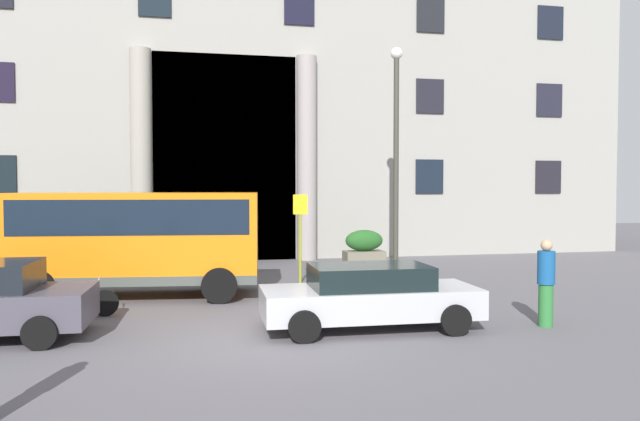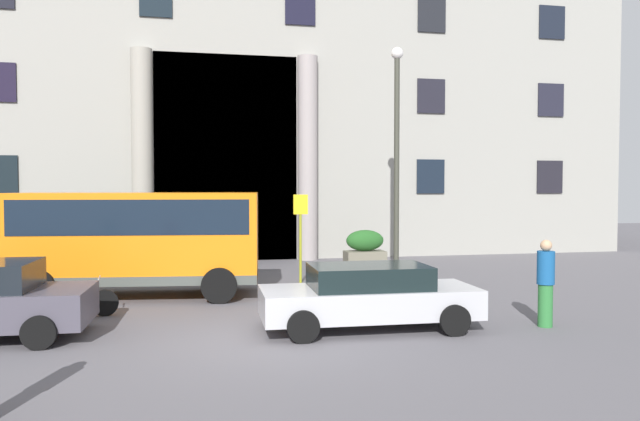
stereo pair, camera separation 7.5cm
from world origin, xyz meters
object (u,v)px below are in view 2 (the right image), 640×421
pedestrian_man_crossing (546,283)px  lamppost_plaza_centre (397,143)px  orange_minibus (139,235)px  hedge_planter_entrance_left (84,251)px  motorcycle_near_kerb (69,298)px  scooter_by_planter (387,285)px  hedge_planter_west (365,249)px  hedge_planter_far_east (176,252)px  parked_compact_extra (369,296)px  bus_stop_sign (301,228)px

pedestrian_man_crossing → lamppost_plaza_centre: lamppost_plaza_centre is taller
orange_minibus → hedge_planter_entrance_left: (-2.23, 5.10, -0.91)m
motorcycle_near_kerb → scooter_by_planter: (7.50, 0.26, 0.00)m
hedge_planter_west → hedge_planter_entrance_left: hedge_planter_entrance_left is taller
scooter_by_planter → hedge_planter_far_east: bearing=122.3°
parked_compact_extra → lamppost_plaza_centre: bearing=68.5°
orange_minibus → hedge_planter_entrance_left: size_ratio=3.38×
hedge_planter_entrance_left → pedestrian_man_crossing: size_ratio=1.06×
lamppost_plaza_centre → pedestrian_man_crossing: bearing=-86.1°
parked_compact_extra → lamppost_plaza_centre: size_ratio=0.59×
hedge_planter_west → pedestrian_man_crossing: 10.37m
bus_stop_sign → scooter_by_planter: 4.13m
hedge_planter_west → parked_compact_extra: 10.14m
lamppost_plaza_centre → bus_stop_sign: bearing=-161.4°
bus_stop_sign → scooter_by_planter: size_ratio=1.33×
parked_compact_extra → hedge_planter_entrance_left: bearing=127.2°
orange_minibus → hedge_planter_west: 9.17m
pedestrian_man_crossing → bus_stop_sign: bearing=-70.9°
hedge_planter_far_east → scooter_by_planter: hedge_planter_far_east is taller
hedge_planter_far_east → pedestrian_man_crossing: 12.73m
parked_compact_extra → scooter_by_planter: (1.25, 2.64, -0.23)m
hedge_planter_entrance_left → scooter_by_planter: hedge_planter_entrance_left is taller
orange_minibus → scooter_by_planter: 6.69m
hedge_planter_west → orange_minibus: bearing=-147.3°
orange_minibus → bus_stop_sign: 4.83m
hedge_planter_entrance_left → motorcycle_near_kerb: bearing=-83.0°
scooter_by_planter → bus_stop_sign: bearing=107.9°
parked_compact_extra → lamppost_plaza_centre: lamppost_plaza_centre is taller
hedge_planter_west → parked_compact_extra: size_ratio=0.33×
bus_stop_sign → hedge_planter_far_east: 5.09m
hedge_planter_far_east → pedestrian_man_crossing: bearing=-52.2°
scooter_by_planter → pedestrian_man_crossing: pedestrian_man_crossing is taller
hedge_planter_entrance_left → hedge_planter_west: bearing=-1.0°
hedge_planter_far_east → orange_minibus: bearing=-100.1°
hedge_planter_entrance_left → pedestrian_man_crossing: pedestrian_man_crossing is taller
parked_compact_extra → orange_minibus: bearing=136.9°
hedge_planter_west → motorcycle_near_kerb: bearing=-140.5°
hedge_planter_entrance_left → parked_compact_extra: bearing=-54.2°
scooter_by_planter → lamppost_plaza_centre: 6.48m
hedge_planter_entrance_left → scooter_by_planter: 11.16m
hedge_planter_entrance_left → hedge_planter_far_east: bearing=-8.1°
orange_minibus → parked_compact_extra: orange_minibus is taller
hedge_planter_far_east → motorcycle_near_kerb: bearing=-106.7°
orange_minibus → bus_stop_sign: orange_minibus is taller
hedge_planter_entrance_left → motorcycle_near_kerb: (0.93, -7.56, -0.29)m
hedge_planter_west → pedestrian_man_crossing: pedestrian_man_crossing is taller
bus_stop_sign → lamppost_plaza_centre: lamppost_plaza_centre is taller
hedge_planter_west → motorcycle_near_kerb: 11.62m
hedge_planter_entrance_left → scooter_by_planter: (8.43, -7.31, -0.28)m
pedestrian_man_crossing → parked_compact_extra: bearing=-19.8°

